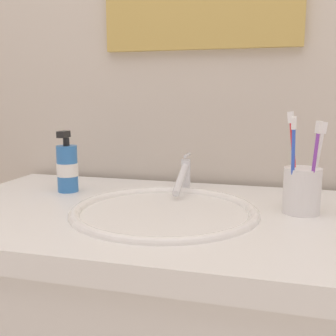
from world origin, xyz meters
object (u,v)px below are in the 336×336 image
object	(u,v)px
toothbrush_blue	(293,160)
faucet	(184,176)
toothbrush_white	(317,161)
toothbrush_red	(293,155)
soap_dispenser	(67,168)
toothbrush_cup	(302,191)
toothbrush_purple	(314,163)

from	to	relation	value
toothbrush_blue	faucet	bearing A→B (deg)	150.26
faucet	toothbrush_white	distance (m)	0.33
toothbrush_white	toothbrush_blue	size ratio (longest dim) A/B	0.94
faucet	toothbrush_blue	bearing A→B (deg)	-29.74
toothbrush_blue	toothbrush_red	distance (m)	0.04
soap_dispenser	toothbrush_blue	bearing A→B (deg)	-8.38
soap_dispenser	toothbrush_red	bearing A→B (deg)	-4.50
toothbrush_cup	soap_dispenser	size ratio (longest dim) A/B	0.61
toothbrush_cup	toothbrush_red	bearing A→B (deg)	163.29
toothbrush_purple	soap_dispenser	distance (m)	0.60
toothbrush_cup	toothbrush_red	world-z (taller)	toothbrush_red
faucet	toothbrush_red	distance (m)	0.29
faucet	soap_dispenser	bearing A→B (deg)	-167.17
toothbrush_blue	toothbrush_white	bearing A→B (deg)	40.79
toothbrush_red	toothbrush_purple	distance (m)	0.06
toothbrush_purple	toothbrush_cup	bearing A→B (deg)	119.52
faucet	toothbrush_cup	bearing A→B (deg)	-22.47
soap_dispenser	toothbrush_cup	bearing A→B (deg)	-4.96
toothbrush_cup	soap_dispenser	world-z (taller)	soap_dispenser
toothbrush_white	toothbrush_purple	xyz separation A→B (m)	(-0.01, -0.04, 0.00)
faucet	toothbrush_cup	world-z (taller)	toothbrush_cup
toothbrush_blue	soap_dispenser	xyz separation A→B (m)	(-0.55, 0.08, -0.06)
faucet	toothbrush_blue	distance (m)	0.31
toothbrush_blue	soap_dispenser	bearing A→B (deg)	171.62
toothbrush_blue	toothbrush_purple	size ratio (longest dim) A/B	1.04
toothbrush_red	toothbrush_cup	bearing A→B (deg)	-16.71
toothbrush_white	soap_dispenser	distance (m)	0.60
toothbrush_white	faucet	bearing A→B (deg)	161.32
toothbrush_blue	soap_dispenser	world-z (taller)	toothbrush_blue
faucet	soap_dispenser	distance (m)	0.30
toothbrush_red	faucet	bearing A→B (deg)	157.08
toothbrush_cup	soap_dispenser	bearing A→B (deg)	175.04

